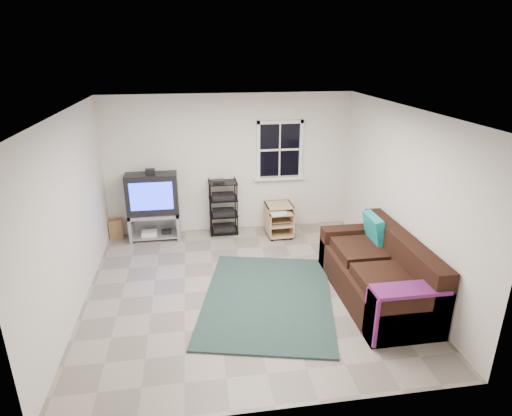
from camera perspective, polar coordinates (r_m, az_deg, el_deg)
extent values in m
plane|color=gray|center=(6.47, -1.35, -10.65)|extent=(4.60, 4.60, 0.00)
plane|color=white|center=(5.58, -1.57, 12.82)|extent=(4.60, 4.60, 0.00)
plane|color=silver|center=(8.08, -3.55, 5.85)|extent=(4.60, 0.00, 4.60)
plane|color=silver|center=(3.86, 3.03, -11.69)|extent=(4.60, 0.00, 4.60)
plane|color=silver|center=(6.08, -23.50, -0.96)|extent=(0.00, 4.60, 4.60)
plane|color=silver|center=(6.58, 18.85, 1.26)|extent=(0.00, 4.60, 4.60)
cube|color=black|center=(8.14, 3.15, 7.78)|extent=(0.80, 0.01, 1.02)
cube|color=silver|center=(8.03, 3.25, 11.37)|extent=(0.88, 0.06, 0.06)
cube|color=silver|center=(8.25, 3.13, 4.01)|extent=(0.98, 0.14, 0.05)
cube|color=silver|center=(8.05, 0.30, 7.67)|extent=(0.06, 0.06, 1.10)
cube|color=silver|center=(8.22, 6.01, 7.82)|extent=(0.06, 0.06, 1.10)
cube|color=silver|center=(8.13, 3.17, 7.76)|extent=(0.78, 0.04, 0.04)
cube|color=#919198|center=(8.10, -13.44, -0.82)|extent=(0.91, 0.46, 0.05)
cube|color=#919198|center=(8.23, -16.28, -2.42)|extent=(0.05, 0.46, 0.50)
cube|color=#919198|center=(8.15, -10.31, -2.13)|extent=(0.05, 0.46, 0.50)
cube|color=#919198|center=(8.25, -13.20, -3.47)|extent=(0.80, 0.42, 0.04)
cube|color=#919198|center=(8.37, -13.21, -1.73)|extent=(0.91, 0.04, 0.50)
cube|color=silver|center=(8.21, -14.01, -3.26)|extent=(0.27, 0.22, 0.07)
cube|color=black|center=(8.22, -11.84, -3.12)|extent=(0.18, 0.16, 0.05)
cube|color=black|center=(7.96, -13.67, 1.86)|extent=(0.91, 0.38, 0.75)
cube|color=#1E2EFE|center=(7.77, -13.79, 1.50)|extent=(0.75, 0.01, 0.51)
cube|color=black|center=(7.84, -13.93, 4.76)|extent=(0.16, 0.12, 0.09)
cylinder|color=black|center=(7.93, -6.04, -0.38)|extent=(0.02, 0.02, 1.06)
cylinder|color=black|center=(7.96, -2.52, -0.19)|extent=(0.02, 0.02, 1.06)
cylinder|color=black|center=(8.25, -6.17, 0.47)|extent=(0.02, 0.02, 1.06)
cylinder|color=black|center=(8.28, -2.78, 0.65)|extent=(0.02, 0.02, 1.06)
cube|color=black|center=(8.28, -4.28, -2.98)|extent=(0.53, 0.39, 0.02)
cube|color=black|center=(8.26, -4.29, -2.64)|extent=(0.41, 0.31, 0.09)
cube|color=black|center=(8.16, -4.34, -0.91)|extent=(0.53, 0.39, 0.02)
cube|color=black|center=(8.14, -4.35, -0.56)|extent=(0.41, 0.31, 0.09)
cube|color=black|center=(8.05, -4.41, 1.22)|extent=(0.53, 0.39, 0.02)
cube|color=black|center=(8.03, -4.42, 1.57)|extent=(0.41, 0.31, 0.09)
cube|color=black|center=(7.95, -4.47, 3.40)|extent=(0.53, 0.39, 0.02)
cube|color=tan|center=(8.07, 3.06, 0.42)|extent=(0.50, 0.50, 0.02)
cube|color=tan|center=(8.26, 3.00, -2.91)|extent=(0.50, 0.50, 0.02)
cube|color=tan|center=(8.12, 1.40, -1.37)|extent=(0.03, 0.49, 0.53)
cube|color=tan|center=(8.22, 4.64, -1.16)|extent=(0.03, 0.49, 0.53)
cube|color=tan|center=(8.38, 2.68, -0.67)|extent=(0.45, 0.03, 0.53)
cube|color=tan|center=(8.17, 3.03, -1.40)|extent=(0.46, 0.48, 0.02)
cylinder|color=black|center=(8.06, 1.92, -3.79)|extent=(0.05, 0.05, 0.05)
cylinder|color=black|center=(8.50, 4.01, -2.51)|extent=(0.05, 0.05, 0.05)
cube|color=tan|center=(7.94, 3.20, -0.52)|extent=(0.47, 0.47, 0.02)
cube|color=tan|center=(8.11, 3.14, -3.40)|extent=(0.47, 0.47, 0.02)
cube|color=tan|center=(7.98, 1.65, -2.09)|extent=(0.04, 0.46, 0.46)
cube|color=tan|center=(8.08, 4.67, -1.86)|extent=(0.04, 0.46, 0.46)
cube|color=tan|center=(8.22, 2.81, -1.40)|extent=(0.42, 0.04, 0.46)
cube|color=tan|center=(8.03, 3.17, -2.10)|extent=(0.43, 0.45, 0.02)
cylinder|color=black|center=(7.93, 2.17, -4.25)|extent=(0.05, 0.05, 0.05)
cylinder|color=black|center=(8.33, 4.05, -3.02)|extent=(0.05, 0.05, 0.05)
cylinder|color=silver|center=(7.84, 3.03, -0.64)|extent=(0.32, 0.32, 0.02)
cube|color=black|center=(6.38, 15.53, -9.56)|extent=(0.98, 2.18, 0.46)
cube|color=black|center=(6.32, 18.93, -5.51)|extent=(0.26, 2.18, 0.47)
cube|color=black|center=(7.11, 12.55, -5.02)|extent=(0.98, 0.26, 0.68)
cube|color=black|center=(5.61, 19.61, -13.33)|extent=(0.98, 0.26, 0.68)
cube|color=black|center=(5.86, 16.72, -9.19)|extent=(0.65, 0.79, 0.14)
cube|color=black|center=(6.56, 13.57, -5.52)|extent=(0.65, 0.79, 0.14)
cube|color=#1CA8A7|center=(6.70, 15.49, -2.73)|extent=(0.22, 0.52, 0.45)
cube|color=navy|center=(5.41, 19.86, -10.19)|extent=(0.90, 0.33, 0.04)
cube|color=navy|center=(5.40, 15.10, -13.89)|extent=(0.04, 0.33, 0.63)
cube|color=#302215|center=(6.21, 1.59, -11.93)|extent=(2.29, 2.79, 0.03)
cube|color=olive|center=(8.43, -18.20, -2.63)|extent=(0.27, 0.20, 0.36)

